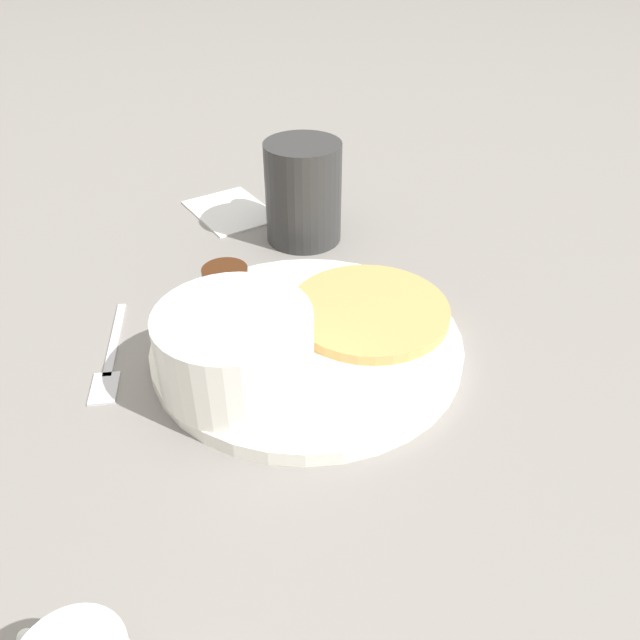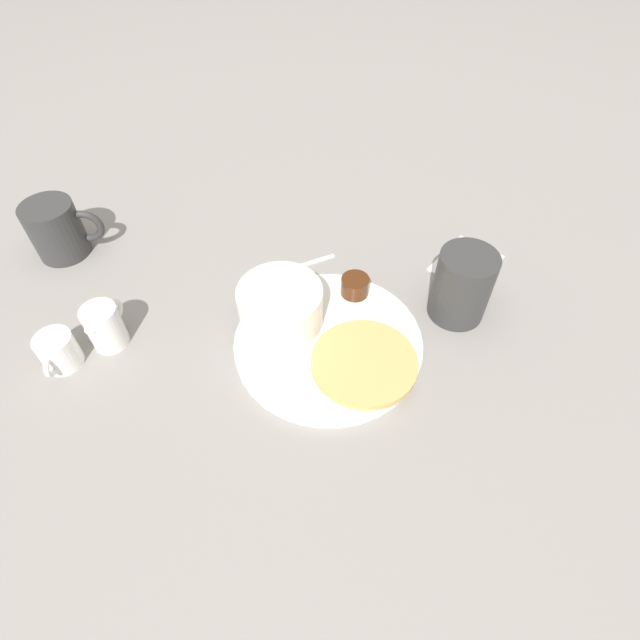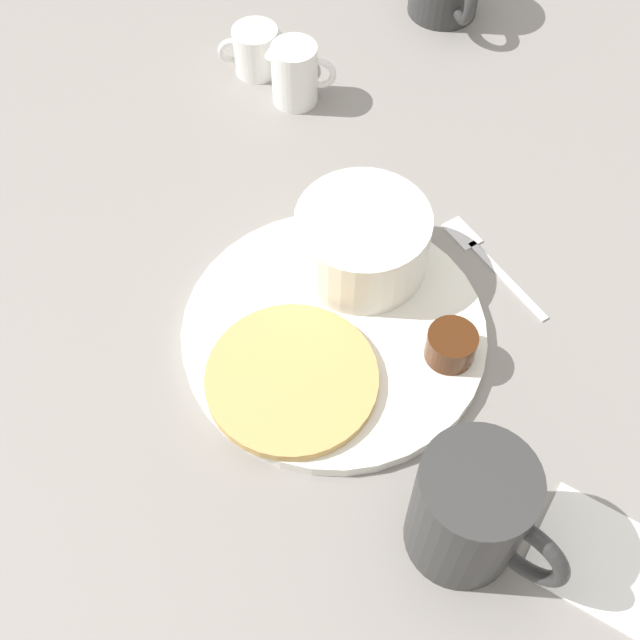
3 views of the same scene
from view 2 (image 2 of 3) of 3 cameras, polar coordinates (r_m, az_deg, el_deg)
The scene contains 12 objects.
ground_plane at distance 0.67m, azimuth 0.94°, elevation -2.90°, with size 4.00×4.00×0.00m, color gray.
plate at distance 0.67m, azimuth 0.95°, elevation -2.59°, with size 0.25×0.25×0.01m.
pancake_stack at distance 0.64m, azimuth 5.07°, elevation -4.87°, with size 0.14×0.14×0.01m.
bowl at distance 0.66m, azimuth -4.75°, elevation 1.43°, with size 0.11×0.11×0.06m.
syrup_cup at distance 0.71m, azimuth 4.02°, elevation 3.91°, with size 0.04×0.04×0.03m.
butter_ramekin at distance 0.69m, azimuth -5.78°, elevation 1.99°, with size 0.04×0.04×0.04m.
coffee_mug at distance 0.70m, azimuth 16.08°, elevation 3.90°, with size 0.11×0.08×0.10m.
creamer_pitcher_near at distance 0.71m, azimuth -23.36°, elevation -0.62°, with size 0.07×0.05×0.07m.
creamer_pitcher_far at distance 0.72m, azimuth -27.73°, elevation -3.14°, with size 0.06×0.05×0.05m.
fork at distance 0.77m, azimuth -3.86°, elevation 5.74°, with size 0.11×0.09×0.00m.
napkin at distance 0.82m, azimuth 16.37°, elevation 6.32°, with size 0.12×0.10×0.00m.
second_mug at distance 0.88m, azimuth -27.80°, elevation 9.12°, with size 0.08×0.10×0.09m.
Camera 2 is at (0.37, 0.18, 0.53)m, focal length 28.00 mm.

